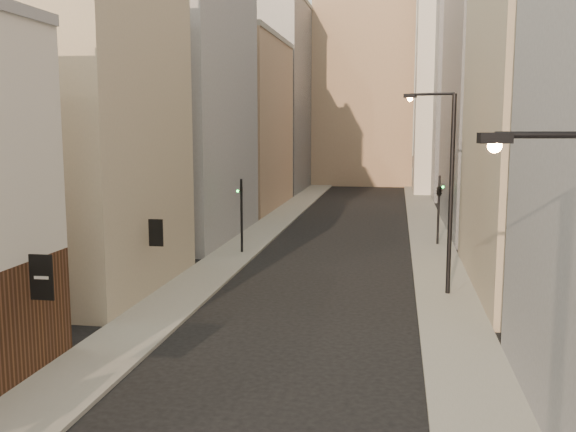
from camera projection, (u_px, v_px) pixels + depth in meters
The scene contains 13 objects.
sidewalk_left at pixel (285, 214), 61.04m from camera, with size 3.00×140.00×0.15m, color gray.
sidewalk_right at pixel (424, 218), 58.89m from camera, with size 3.00×140.00×0.15m, color gray.
left_bldg_beige at pixel (80, 135), 32.54m from camera, with size 8.00×12.00×16.00m, color #B7A78C.
left_bldg_grey at pixel (182, 105), 47.88m from camera, with size 8.00×16.00×20.00m, color gray.
left_bldg_tan at pixel (240, 125), 65.66m from camera, with size 8.00×18.00×17.00m, color tan.
left_bldg_wingrid at pixel (276, 99), 84.69m from camera, with size 8.00×20.00×24.00m, color gray.
right_bldg_beige at pixel (561, 94), 32.18m from camera, with size 8.00×16.00×20.00m, color #B7A78C.
right_bldg_wingrid at pixel (501, 68), 51.29m from camera, with size 8.00×20.00×26.00m, color gray.
clock_tower at pixel (365, 62), 93.80m from camera, with size 14.00×14.00×44.90m.
white_tower at pixel (450, 42), 78.17m from camera, with size 8.00×8.00×41.50m.
streetlamp_mid at pixel (446, 182), 31.39m from camera, with size 2.52×1.09×10.04m.
traffic_light_left at pixel (241, 202), 42.02m from camera, with size 0.53×0.40×5.00m.
traffic_light_right at pixel (439, 192), 44.85m from camera, with size 0.69×0.69×5.00m.
Camera 1 is at (3.93, -4.56, 8.45)m, focal length 40.00 mm.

